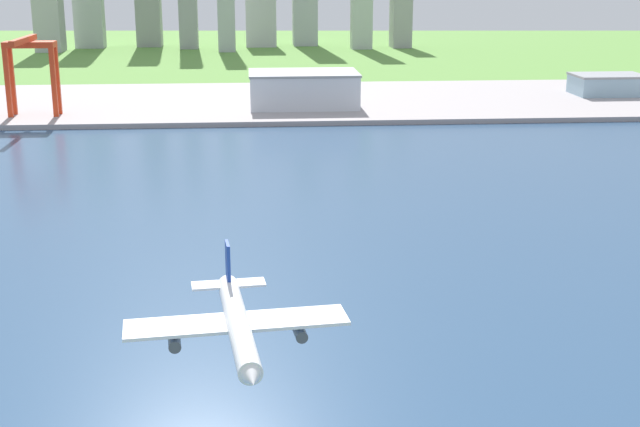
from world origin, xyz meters
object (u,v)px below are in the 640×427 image
airplane_landing (238,324)px  port_crane_red (30,59)px  warehouse_main (303,89)px  warehouse_annex (608,84)px

airplane_landing → port_crane_red: (-100.63, 308.62, 7.10)m
port_crane_red → airplane_landing: bearing=-71.9°
port_crane_red → warehouse_main: 132.84m
airplane_landing → warehouse_main: airplane_landing is taller
airplane_landing → warehouse_main: bearing=84.9°
airplane_landing → warehouse_annex: 410.58m
airplane_landing → port_crane_red: port_crane_red is taller
airplane_landing → warehouse_main: 330.69m
port_crane_red → warehouse_main: bearing=9.0°
port_crane_red → warehouse_annex: bearing=9.3°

